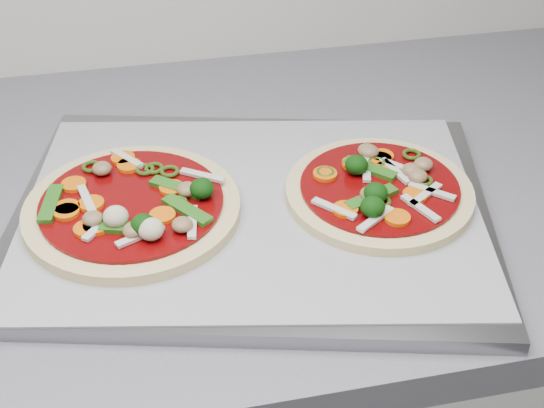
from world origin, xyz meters
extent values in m
cube|color=slate|center=(0.00, 1.30, 0.88)|extent=(3.60, 0.60, 0.04)
cube|color=gray|center=(-0.04, 1.23, 0.91)|extent=(0.54, 0.45, 0.02)
cube|color=#99999E|center=(-0.04, 1.23, 0.92)|extent=(0.51, 0.41, 0.00)
cylinder|color=#DAC07D|center=(-0.16, 1.24, 0.92)|extent=(0.23, 0.23, 0.01)
cylinder|color=#630706|center=(-0.16, 1.24, 0.93)|extent=(0.19, 0.19, 0.00)
cylinder|color=orange|center=(-0.22, 1.23, 0.93)|extent=(0.03, 0.03, 0.00)
cube|color=beige|center=(-0.08, 1.27, 0.94)|extent=(0.04, 0.03, 0.00)
cylinder|color=orange|center=(-0.19, 1.24, 0.93)|extent=(0.03, 0.03, 0.00)
cylinder|color=orange|center=(-0.13, 1.21, 0.93)|extent=(0.03, 0.03, 0.00)
torus|color=#2C430F|center=(-0.12, 1.28, 0.94)|extent=(0.03, 0.03, 0.00)
cylinder|color=orange|center=(-0.19, 1.20, 0.93)|extent=(0.03, 0.03, 0.00)
torus|color=#2C430F|center=(-0.14, 1.29, 0.94)|extent=(0.02, 0.02, 0.00)
cube|color=beige|center=(-0.20, 1.25, 0.94)|extent=(0.02, 0.05, 0.00)
cube|color=#2D6016|center=(-0.16, 1.20, 0.94)|extent=(0.06, 0.03, 0.00)
cube|color=beige|center=(-0.15, 1.18, 0.94)|extent=(0.05, 0.03, 0.00)
ellipsoid|color=olive|center=(-0.19, 1.21, 0.94)|extent=(0.02, 0.02, 0.01)
torus|color=#2C430F|center=(-0.09, 1.25, 0.94)|extent=(0.02, 0.02, 0.00)
cylinder|color=orange|center=(-0.22, 1.24, 0.93)|extent=(0.03, 0.03, 0.00)
ellipsoid|color=olive|center=(-0.11, 1.19, 0.94)|extent=(0.03, 0.03, 0.01)
torus|color=#2C430F|center=(-0.19, 1.31, 0.94)|extent=(0.02, 0.02, 0.00)
cube|color=#2D6016|center=(-0.11, 1.21, 0.94)|extent=(0.05, 0.06, 0.00)
cube|color=beige|center=(-0.19, 1.20, 0.94)|extent=(0.04, 0.04, 0.00)
ellipsoid|color=#B8AF90|center=(-0.17, 1.21, 0.94)|extent=(0.02, 0.02, 0.02)
ellipsoid|color=olive|center=(-0.18, 1.29, 0.94)|extent=(0.03, 0.03, 0.01)
torus|color=#2C430F|center=(-0.13, 1.29, 0.94)|extent=(0.02, 0.02, 0.00)
ellipsoid|color=#0F3B0B|center=(-0.15, 1.19, 0.94)|extent=(0.03, 0.03, 0.02)
torus|color=#2C430F|center=(-0.11, 1.23, 0.94)|extent=(0.02, 0.02, 0.00)
ellipsoid|color=#0F3B0B|center=(-0.09, 1.23, 0.94)|extent=(0.03, 0.03, 0.02)
ellipsoid|color=olive|center=(-0.16, 1.19, 0.94)|extent=(0.02, 0.02, 0.01)
ellipsoid|color=olive|center=(-0.10, 1.24, 0.94)|extent=(0.02, 0.02, 0.01)
cylinder|color=orange|center=(-0.16, 1.30, 0.93)|extent=(0.03, 0.03, 0.00)
cube|color=beige|center=(-0.16, 1.31, 0.94)|extent=(0.03, 0.04, 0.00)
cube|color=#2D6016|center=(-0.11, 1.25, 0.94)|extent=(0.05, 0.05, 0.00)
ellipsoid|color=#B8AF90|center=(-0.14, 1.18, 0.94)|extent=(0.03, 0.03, 0.02)
cylinder|color=orange|center=(-0.12, 1.25, 0.93)|extent=(0.04, 0.04, 0.00)
cube|color=beige|center=(-0.10, 1.19, 0.94)|extent=(0.02, 0.05, 0.00)
cylinder|color=orange|center=(-0.16, 1.32, 0.93)|extent=(0.03, 0.03, 0.00)
cube|color=#2D6016|center=(-0.23, 1.25, 0.94)|extent=(0.02, 0.06, 0.00)
cylinder|color=orange|center=(-0.21, 1.28, 0.93)|extent=(0.03, 0.03, 0.00)
cylinder|color=orange|center=(-0.20, 1.20, 0.93)|extent=(0.03, 0.03, 0.00)
cylinder|color=#DAC07D|center=(0.09, 1.22, 0.92)|extent=(0.26, 0.26, 0.01)
cylinder|color=#630706|center=(0.09, 1.22, 0.93)|extent=(0.22, 0.22, 0.00)
cube|color=beige|center=(0.07, 1.16, 0.93)|extent=(0.04, 0.03, 0.00)
torus|color=#2C430F|center=(0.04, 1.25, 0.93)|extent=(0.03, 0.03, 0.00)
cylinder|color=orange|center=(0.10, 1.26, 0.93)|extent=(0.03, 0.03, 0.00)
ellipsoid|color=olive|center=(0.10, 1.27, 0.94)|extent=(0.03, 0.03, 0.01)
cube|color=#2D6016|center=(0.09, 1.25, 0.93)|extent=(0.05, 0.05, 0.00)
torus|color=#2C430F|center=(0.14, 1.26, 0.93)|extent=(0.03, 0.03, 0.00)
cube|color=beige|center=(0.11, 1.17, 0.93)|extent=(0.03, 0.05, 0.00)
ellipsoid|color=#0F3B0B|center=(0.08, 1.19, 0.94)|extent=(0.03, 0.03, 0.02)
cylinder|color=orange|center=(0.12, 1.19, 0.93)|extent=(0.03, 0.03, 0.00)
cube|color=beige|center=(0.08, 1.25, 0.93)|extent=(0.02, 0.05, 0.00)
cylinder|color=orange|center=(0.04, 1.25, 0.93)|extent=(0.03, 0.03, 0.00)
ellipsoid|color=olive|center=(0.13, 1.23, 0.94)|extent=(0.03, 0.03, 0.01)
ellipsoid|color=olive|center=(0.14, 1.24, 0.94)|extent=(0.02, 0.02, 0.01)
torus|color=#2C430F|center=(0.08, 1.19, 0.93)|extent=(0.02, 0.02, 0.00)
cube|color=beige|center=(0.03, 1.19, 0.93)|extent=(0.04, 0.04, 0.00)
cylinder|color=orange|center=(0.09, 1.16, 0.93)|extent=(0.03, 0.03, 0.00)
ellipsoid|color=#0F3B0B|center=(0.07, 1.24, 0.94)|extent=(0.02, 0.02, 0.02)
cube|color=beige|center=(0.13, 1.19, 0.93)|extent=(0.04, 0.03, 0.00)
cube|color=beige|center=(0.14, 1.19, 0.93)|extent=(0.04, 0.04, 0.00)
torus|color=#2C430F|center=(0.10, 1.25, 0.93)|extent=(0.02, 0.02, 0.00)
cube|color=beige|center=(0.11, 1.24, 0.93)|extent=(0.02, 0.05, 0.00)
torus|color=#2C430F|center=(0.13, 1.21, 0.93)|extent=(0.02, 0.02, 0.00)
ellipsoid|color=#0F3B0B|center=(0.07, 1.17, 0.94)|extent=(0.03, 0.03, 0.02)
cylinder|color=orange|center=(0.04, 1.18, 0.93)|extent=(0.03, 0.03, 0.00)
cylinder|color=orange|center=(0.11, 1.27, 0.93)|extent=(0.03, 0.03, 0.00)
cube|color=beige|center=(0.12, 1.24, 0.93)|extent=(0.04, 0.04, 0.00)
ellipsoid|color=olive|center=(0.07, 1.20, 0.94)|extent=(0.03, 0.03, 0.01)
cylinder|color=orange|center=(0.07, 1.26, 0.93)|extent=(0.03, 0.03, 0.00)
cube|color=#2D6016|center=(0.07, 1.20, 0.93)|extent=(0.06, 0.03, 0.00)
ellipsoid|color=olive|center=(0.13, 1.22, 0.94)|extent=(0.03, 0.03, 0.01)
cylinder|color=orange|center=(0.11, 1.24, 0.93)|extent=(0.03, 0.03, 0.00)
ellipsoid|color=olive|center=(0.09, 1.27, 0.94)|extent=(0.03, 0.03, 0.01)
camera|label=1|loc=(-0.14, 0.63, 1.37)|focal=50.00mm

